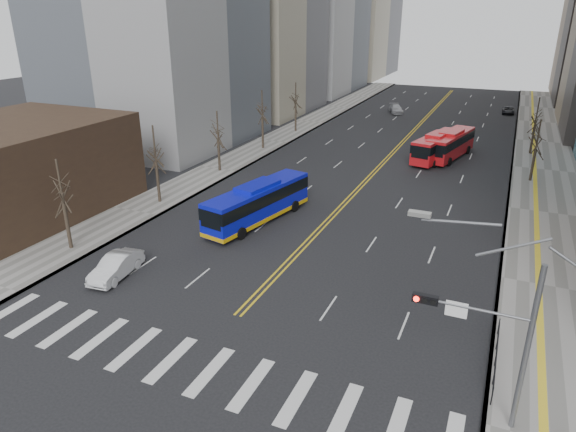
# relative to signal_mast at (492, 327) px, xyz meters

# --- Properties ---
(ground) EXTENTS (220.00, 220.00, 0.00)m
(ground) POSITION_rel_signal_mast_xyz_m (-13.77, -2.00, -4.86)
(ground) COLOR black
(sidewalk_right) EXTENTS (7.00, 130.00, 0.15)m
(sidewalk_right) POSITION_rel_signal_mast_xyz_m (3.73, 43.00, -4.78)
(sidewalk_right) COLOR slate
(sidewalk_right) RESTS_ON ground
(sidewalk_left) EXTENTS (5.00, 130.00, 0.15)m
(sidewalk_left) POSITION_rel_signal_mast_xyz_m (-30.27, 43.00, -4.78)
(sidewalk_left) COLOR slate
(sidewalk_left) RESTS_ON ground
(crosswalk) EXTENTS (26.70, 4.00, 0.01)m
(crosswalk) POSITION_rel_signal_mast_xyz_m (-13.77, -2.00, -4.85)
(crosswalk) COLOR silver
(crosswalk) RESTS_ON ground
(centerline) EXTENTS (0.55, 100.00, 0.01)m
(centerline) POSITION_rel_signal_mast_xyz_m (-13.77, 53.00, -4.85)
(centerline) COLOR gold
(centerline) RESTS_ON ground
(storefront) EXTENTS (14.00, 18.00, 8.00)m
(storefront) POSITION_rel_signal_mast_xyz_m (-39.77, 9.97, -0.85)
(storefront) COLOR #322319
(storefront) RESTS_ON ground
(signal_mast) EXTENTS (5.37, 0.37, 9.39)m
(signal_mast) POSITION_rel_signal_mast_xyz_m (0.00, 0.00, 0.00)
(signal_mast) COLOR slate
(signal_mast) RESTS_ON ground
(pedestrian_railing) EXTENTS (0.06, 6.06, 1.02)m
(pedestrian_railing) POSITION_rel_signal_mast_xyz_m (0.53, 4.00, -4.03)
(pedestrian_railing) COLOR black
(pedestrian_railing) RESTS_ON sidewalk_right
(street_trees) EXTENTS (35.20, 47.20, 7.60)m
(street_trees) POSITION_rel_signal_mast_xyz_m (-20.94, 32.55, 0.02)
(street_trees) COLOR black
(street_trees) RESTS_ON ground
(blue_bus) EXTENTS (4.79, 11.90, 3.40)m
(blue_bus) POSITION_rel_signal_mast_xyz_m (-19.22, 16.68, -3.07)
(blue_bus) COLOR #0D13C3
(blue_bus) RESTS_ON ground
(red_bus_near) EXTENTS (4.70, 10.62, 3.30)m
(red_bus_near) POSITION_rel_signal_mast_xyz_m (-8.23, 42.68, -3.01)
(red_bus_near) COLOR red
(red_bus_near) RESTS_ON ground
(red_bus_far) EXTENTS (4.65, 10.87, 3.37)m
(red_bus_far) POSITION_rel_signal_mast_xyz_m (-6.87, 44.15, -2.98)
(red_bus_far) COLOR red
(red_bus_far) RESTS_ON ground
(car_white) EXTENTS (2.09, 4.76, 1.52)m
(car_white) POSITION_rel_signal_mast_xyz_m (-23.64, 4.00, -4.10)
(car_white) COLOR silver
(car_white) RESTS_ON ground
(car_dark_mid) EXTENTS (2.97, 4.47, 1.41)m
(car_dark_mid) POSITION_rel_signal_mast_xyz_m (-7.50, 55.20, -4.15)
(car_dark_mid) COLOR black
(car_dark_mid) RESTS_ON ground
(car_silver) EXTENTS (3.66, 5.26, 1.41)m
(car_silver) POSITION_rel_signal_mast_xyz_m (-19.42, 70.94, -4.15)
(car_silver) COLOR #A2A2A7
(car_silver) RESTS_ON ground
(car_dark_far) EXTENTS (2.11, 4.30, 1.17)m
(car_dark_far) POSITION_rel_signal_mast_xyz_m (-1.27, 78.03, -4.27)
(car_dark_far) COLOR black
(car_dark_far) RESTS_ON ground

